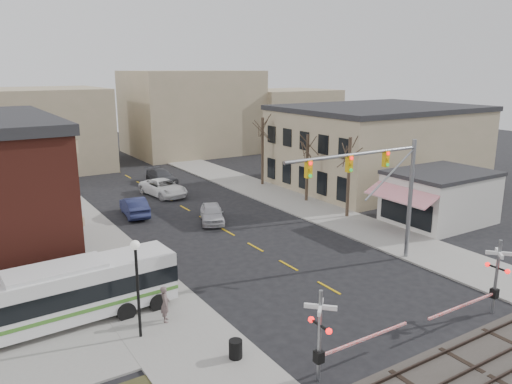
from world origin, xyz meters
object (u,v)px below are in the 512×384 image
car_a (212,213)px  car_c (163,188)px  traffic_signal_mast (381,179)px  rr_crossing_west (328,334)px  rr_crossing_east (491,279)px  trash_bin (236,349)px  car_b (134,206)px  street_lamp (137,270)px  pedestrian_near (165,304)px  car_d (162,177)px  pedestrian_far (131,274)px  transit_bus (58,295)px

car_a → car_c: car_c is taller
traffic_signal_mast → rr_crossing_west: (-10.39, -7.44, -3.79)m
rr_crossing_east → trash_bin: (-13.06, 3.40, -1.44)m
trash_bin → car_b: 23.93m
street_lamp → car_a: bearing=52.1°
car_a → pedestrian_near: 16.88m
car_c → car_d: bearing=61.3°
car_b → car_d: car_b is taller
car_d → pedestrian_far: bearing=-117.4°
trash_bin → pedestrian_near: bearing=105.8°
trash_bin → pedestrian_near: pedestrian_near is taller
car_a → car_b: size_ratio=0.91×
car_d → pedestrian_near: 31.59m
rr_crossing_east → car_b: 28.67m
trash_bin → car_c: 30.05m
car_b → transit_bus: bearing=67.6°
car_a → pedestrian_far: (-9.97, -9.26, 0.30)m
rr_crossing_east → car_d: size_ratio=1.07×
car_a → pedestrian_far: size_ratio=2.37×
car_c → street_lamp: bearing=-123.1°
traffic_signal_mast → pedestrian_far: bearing=161.5°
car_d → pedestrian_near: bearing=-113.5°
rr_crossing_east → rr_crossing_west: bearing=178.3°
traffic_signal_mast → pedestrian_near: bearing=178.7°
street_lamp → car_a: street_lamp is taller
car_a → pedestrian_near: (-9.75, -13.78, 0.28)m
transit_bus → trash_bin: (5.84, -7.10, -1.16)m
car_a → car_b: car_b is taller
rr_crossing_west → rr_crossing_east: bearing=-1.7°
rr_crossing_east → pedestrian_far: 19.30m
rr_crossing_east → car_b: bearing=109.2°
car_c → pedestrian_near: bearing=-120.6°
rr_crossing_east → pedestrian_far: (-14.60, 12.59, -0.90)m
pedestrian_far → pedestrian_near: bearing=-135.1°
traffic_signal_mast → pedestrian_far: traffic_signal_mast is taller
car_b → traffic_signal_mast: bearing=123.0°
traffic_signal_mast → trash_bin: size_ratio=12.46×
car_d → rr_crossing_east: bearing=-87.7°
traffic_signal_mast → pedestrian_far: (-14.46, 4.85, -4.69)m
trash_bin → transit_bus: bearing=129.5°
transit_bus → trash_bin: bearing=-50.5°
pedestrian_far → car_a: bearing=-5.1°
rr_crossing_east → car_c: 32.61m
rr_crossing_east → car_a: 22.37m
transit_bus → car_a: bearing=38.5°
rr_crossing_west → rr_crossing_east: 10.54m
rr_crossing_west → car_c: size_ratio=0.95×
street_lamp → car_b: size_ratio=0.96×
car_a → pedestrian_near: size_ratio=2.42×
traffic_signal_mast → trash_bin: traffic_signal_mast is taller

